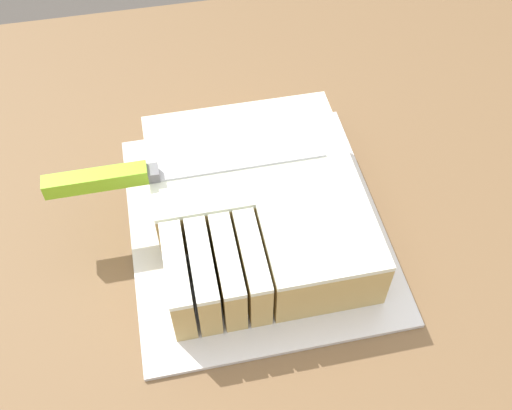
# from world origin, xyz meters

# --- Properties ---
(countertop) EXTENTS (1.40, 1.10, 0.89)m
(countertop) POSITION_xyz_m (0.00, 0.00, 0.44)
(countertop) COLOR brown
(countertop) RESTS_ON ground_plane
(cake_board) EXTENTS (0.34, 0.38, 0.01)m
(cake_board) POSITION_xyz_m (0.05, 0.01, 0.89)
(cake_board) COLOR silver
(cake_board) RESTS_ON countertop
(cake) EXTENTS (0.26, 0.30, 0.08)m
(cake) POSITION_xyz_m (0.05, 0.01, 0.93)
(cake) COLOR tan
(cake) RESTS_ON cake_board
(knife) EXTENTS (0.36, 0.02, 0.02)m
(knife) POSITION_xyz_m (-0.11, 0.05, 0.98)
(knife) COLOR silver
(knife) RESTS_ON cake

